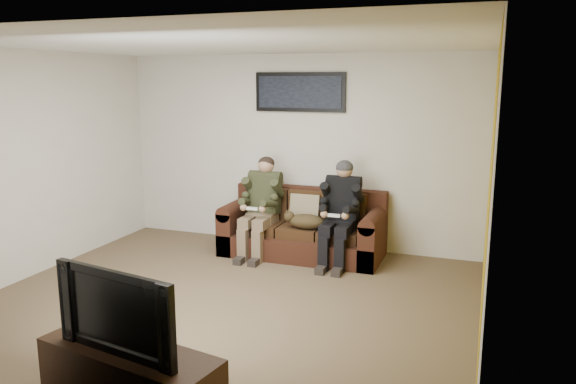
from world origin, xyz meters
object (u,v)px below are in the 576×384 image
at_px(person_right, 341,207).
at_px(tv_stand, 130,377).
at_px(framed_poster, 300,92).
at_px(cat, 305,221).
at_px(television, 126,308).
at_px(person_left, 261,201).
at_px(sofa, 304,230).

distance_m(person_right, tv_stand, 3.68).
relative_size(person_right, framed_poster, 1.02).
distance_m(cat, television, 3.53).
bearing_deg(framed_poster, tv_stand, -87.77).
height_order(person_left, person_right, person_right).
bearing_deg(tv_stand, person_right, 91.53).
bearing_deg(tv_stand, cat, 98.35).
bearing_deg(television, sofa, 99.94).
bearing_deg(framed_poster, television, -87.77).
relative_size(sofa, cat, 3.14).
height_order(person_right, tv_stand, person_right).
height_order(framed_poster, television, framed_poster).
relative_size(sofa, television, 1.99).
relative_size(person_left, cat, 1.93).
relative_size(cat, framed_poster, 0.53).
height_order(person_left, cat, person_left).
height_order(cat, tv_stand, cat).
bearing_deg(person_right, television, -98.98).
distance_m(sofa, cat, 0.33).
relative_size(framed_poster, tv_stand, 0.90).
xyz_separation_m(person_left, framed_poster, (0.33, 0.56, 1.39)).
relative_size(framed_poster, television, 1.20).
xyz_separation_m(person_left, tv_stand, (0.49, -3.60, -0.49)).
relative_size(person_right, tv_stand, 0.92).
bearing_deg(cat, tv_stand, -92.16).
bearing_deg(sofa, person_right, -17.94).
bearing_deg(person_right, framed_poster, 142.36).
bearing_deg(person_left, person_right, 0.02).
bearing_deg(tv_stand, framed_poster, 102.74).
distance_m(cat, tv_stand, 3.53).
height_order(sofa, cat, sofa).
bearing_deg(person_left, television, -82.20).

